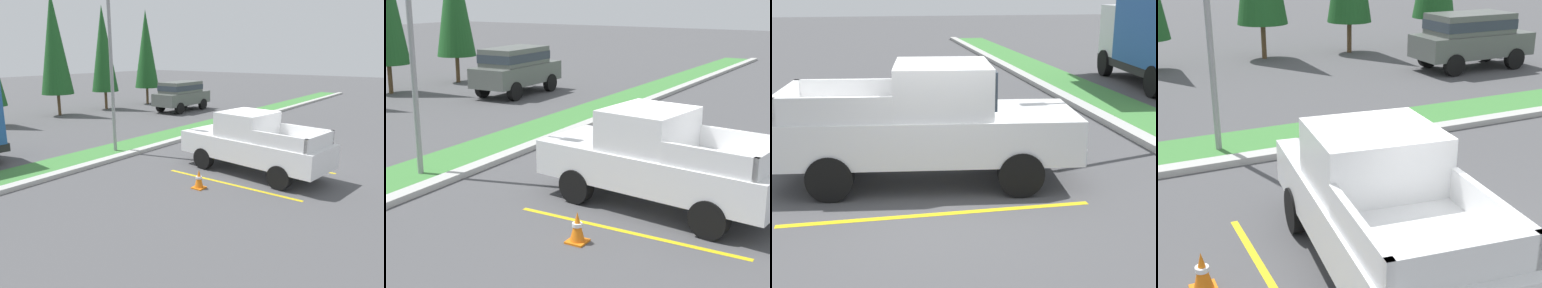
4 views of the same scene
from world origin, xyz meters
TOP-DOWN VIEW (x-y plane):
  - ground_plane at (0.00, 0.00)m, footprint 120.00×120.00m
  - parking_line_near at (-2.47, -0.08)m, footprint 0.12×4.80m
  - parking_line_far at (0.63, -0.08)m, footprint 0.12×4.80m
  - pickup_truck_main at (-0.91, -0.03)m, footprint 2.51×5.41m
  - traffic_cone at (-3.36, 0.49)m, footprint 0.36×0.36m

SIDE VIEW (x-z plane):
  - ground_plane at x=0.00m, z-range 0.00..0.00m
  - parking_line_near at x=-2.47m, z-range 0.00..0.01m
  - parking_line_far at x=0.63m, z-range 0.00..0.01m
  - traffic_cone at x=-3.36m, z-range -0.01..0.59m
  - pickup_truck_main at x=-0.91m, z-range -0.01..2.09m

